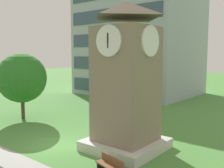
# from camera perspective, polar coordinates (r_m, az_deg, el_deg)

# --- Properties ---
(ground_plane) EXTENTS (160.00, 160.00, 0.00)m
(ground_plane) POSITION_cam_1_polar(r_m,az_deg,el_deg) (18.03, -12.16, -13.00)
(ground_plane) COLOR #4C893D
(kerb_strip) EXTENTS (120.00, 1.60, 0.01)m
(kerb_strip) POSITION_cam_1_polar(r_m,az_deg,el_deg) (16.41, -20.98, -15.27)
(kerb_strip) COLOR #9E9E99
(kerb_strip) RESTS_ON ground
(office_building) EXTENTS (16.26, 13.26, 16.00)m
(office_building) POSITION_cam_1_polar(r_m,az_deg,el_deg) (40.66, 5.99, 9.24)
(office_building) COLOR #9EA8B2
(office_building) RESTS_ON ground
(clock_tower) EXTENTS (4.39, 4.39, 9.11)m
(clock_tower) POSITION_cam_1_polar(r_m,az_deg,el_deg) (16.20, 3.10, -0.41)
(clock_tower) COLOR gray
(clock_tower) RESTS_ON ground
(park_bench) EXTENTS (1.86, 0.89, 0.88)m
(park_bench) POSITION_cam_1_polar(r_m,az_deg,el_deg) (13.61, -0.44, -17.35)
(park_bench) COLOR brown
(park_bench) RESTS_ON ground
(tree_near_tower) EXTENTS (4.55, 4.55, 6.09)m
(tree_near_tower) POSITION_cam_1_polar(r_m,az_deg,el_deg) (25.49, -19.07, 1.23)
(tree_near_tower) COLOR #513823
(tree_near_tower) RESTS_ON ground
(tree_streetside) EXTENTS (3.43, 3.43, 5.40)m
(tree_streetside) POSITION_cam_1_polar(r_m,az_deg,el_deg) (27.90, -0.33, 1.70)
(tree_streetside) COLOR #513823
(tree_streetside) RESTS_ON ground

